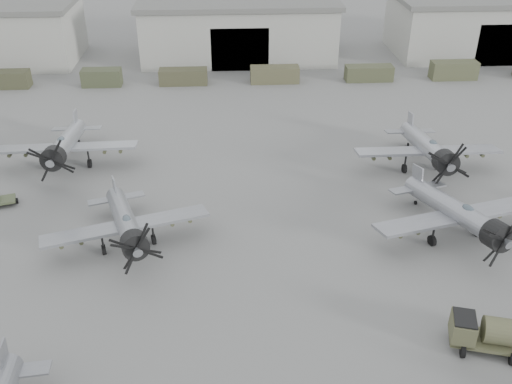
# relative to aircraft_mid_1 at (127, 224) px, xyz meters

# --- Properties ---
(ground) EXTENTS (220.00, 220.00, 0.00)m
(ground) POSITION_rel_aircraft_mid_1_xyz_m (9.99, -12.63, -2.33)
(ground) COLOR #62625F
(ground) RESTS_ON ground
(hangar_center) EXTENTS (29.00, 14.80, 8.70)m
(hangar_center) POSITION_rel_aircraft_mid_1_xyz_m (9.99, 49.34, 2.04)
(hangar_center) COLOR gray
(hangar_center) RESTS_ON ground
(hangar_right) EXTENTS (29.00, 14.80, 8.70)m
(hangar_right) POSITION_rel_aircraft_mid_1_xyz_m (47.99, 49.34, 2.04)
(hangar_right) COLOR gray
(hangar_right) RESTS_ON ground
(support_truck_1) EXTENTS (6.57, 2.20, 2.22)m
(support_truck_1) POSITION_rel_aircraft_mid_1_xyz_m (-21.24, 37.37, -1.22)
(support_truck_1) COLOR #393A26
(support_truck_1) RESTS_ON ground
(support_truck_2) EXTENTS (5.14, 2.20, 2.23)m
(support_truck_2) POSITION_rel_aircraft_mid_1_xyz_m (-8.54, 37.37, -1.21)
(support_truck_2) COLOR #393E28
(support_truck_2) RESTS_ON ground
(support_truck_3) EXTENTS (6.38, 2.20, 2.04)m
(support_truck_3) POSITION_rel_aircraft_mid_1_xyz_m (2.23, 37.37, -1.31)
(support_truck_3) COLOR #3D3C27
(support_truck_3) RESTS_ON ground
(support_truck_4) EXTENTS (6.51, 2.20, 2.15)m
(support_truck_4) POSITION_rel_aircraft_mid_1_xyz_m (14.47, 37.37, -1.25)
(support_truck_4) COLOR #49472F
(support_truck_4) RESTS_ON ground
(support_truck_5) EXTENTS (6.40, 2.20, 2.02)m
(support_truck_5) POSITION_rel_aircraft_mid_1_xyz_m (27.31, 37.37, -1.32)
(support_truck_5) COLOR #3F422B
(support_truck_5) RESTS_ON ground
(support_truck_6) EXTENTS (6.24, 2.20, 2.41)m
(support_truck_6) POSITION_rel_aircraft_mid_1_xyz_m (39.01, 37.37, -1.12)
(support_truck_6) COLOR #44482F
(support_truck_6) RESTS_ON ground
(aircraft_mid_1) EXTENTS (12.78, 11.51, 5.12)m
(aircraft_mid_1) POSITION_rel_aircraft_mid_1_xyz_m (0.00, 0.00, 0.00)
(aircraft_mid_1) COLOR gray
(aircraft_mid_1) RESTS_ON ground
(aircraft_mid_2) EXTENTS (13.82, 12.44, 5.50)m
(aircraft_mid_2) POSITION_rel_aircraft_mid_1_xyz_m (25.64, -0.35, 0.18)
(aircraft_mid_2) COLOR gray
(aircraft_mid_2) RESTS_ON ground
(aircraft_far_0) EXTENTS (13.72, 12.34, 5.50)m
(aircraft_far_0) POSITION_rel_aircraft_mid_1_xyz_m (-7.80, 13.78, 0.18)
(aircraft_far_0) COLOR #9A9DA3
(aircraft_far_0) RESTS_ON ground
(aircraft_far_1) EXTENTS (13.73, 12.35, 5.53)m
(aircraft_far_1) POSITION_rel_aircraft_mid_1_xyz_m (26.88, 11.04, 0.19)
(aircraft_far_1) COLOR #999BA2
(aircraft_far_1) RESTS_ON ground
(fuel_tanker) EXTENTS (6.48, 3.63, 2.38)m
(fuel_tanker) POSITION_rel_aircraft_mid_1_xyz_m (24.11, -11.88, -0.96)
(fuel_tanker) COLOR #494A30
(fuel_tanker) RESTS_ON ground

